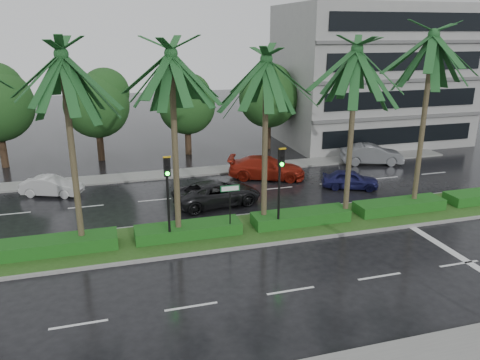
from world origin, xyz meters
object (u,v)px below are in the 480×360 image
object	(u,v)px
car_darkgrey	(218,193)
car_red	(267,168)
car_white	(51,186)
car_grey	(372,154)
car_blue	(350,179)
signal_median_left	(168,187)
street_sign	(230,198)

from	to	relation	value
car_darkgrey	car_red	world-z (taller)	car_red
car_white	car_grey	size ratio (longest dim) A/B	0.79
car_red	car_blue	bearing A→B (deg)	-105.58
car_grey	car_red	bearing A→B (deg)	115.15
signal_median_left	car_blue	distance (m)	13.82
signal_median_left	car_grey	world-z (taller)	signal_median_left
signal_median_left	street_sign	world-z (taller)	signal_median_left
signal_median_left	street_sign	bearing A→B (deg)	3.47
car_darkgrey	street_sign	bearing A→B (deg)	165.45
car_blue	street_sign	bearing A→B (deg)	141.97
signal_median_left	car_white	distance (m)	11.41
car_grey	signal_median_left	bearing A→B (deg)	138.37
car_darkgrey	car_red	bearing A→B (deg)	-56.23
street_sign	car_blue	distance (m)	10.94
car_red	car_blue	distance (m)	5.75
street_sign	car_blue	bearing A→B (deg)	28.77
car_grey	car_darkgrey	bearing A→B (deg)	128.88
street_sign	car_white	size ratio (longest dim) A/B	0.71
street_sign	car_grey	distance (m)	17.27
street_sign	car_red	size ratio (longest dim) A/B	0.49
street_sign	car_white	xyz separation A→B (m)	(-9.04, 9.20, -1.52)
signal_median_left	car_white	xyz separation A→B (m)	(-6.04, 9.38, -2.39)
car_white	car_red	xyz separation A→B (m)	(14.04, -0.40, 0.16)
car_blue	signal_median_left	bearing A→B (deg)	136.55
signal_median_left	car_blue	size ratio (longest dim) A/B	1.21
car_white	car_darkgrey	xyz separation A→B (m)	(9.54, -4.49, 0.11)
car_darkgrey	car_white	bearing A→B (deg)	56.30
car_white	car_blue	bearing A→B (deg)	-81.36
car_white	car_darkgrey	distance (m)	10.55
car_red	car_grey	distance (m)	9.08
car_white	car_red	world-z (taller)	car_red
car_darkgrey	signal_median_left	bearing A→B (deg)	135.92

